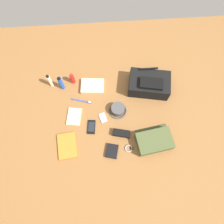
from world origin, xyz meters
The scene contains 16 objects.
ground_plane centered at (0.00, 0.00, -0.01)m, with size 2.64×2.02×0.02m, color brown.
backpack centered at (0.34, 0.22, 0.07)m, with size 0.38×0.28×0.16m.
toiletry_pouch centered at (0.31, -0.27, 0.04)m, with size 0.29×0.25×0.09m.
bucket_hat centered at (0.05, 0.02, 0.03)m, with size 0.15×0.15×0.07m.
lotion_bottle centered at (-0.52, 0.31, 0.07)m, with size 0.03×0.03×0.15m.
deodorant_spray centered at (-0.42, 0.28, 0.08)m, with size 0.04×0.04×0.16m.
sunscreen_spray centered at (-0.33, 0.33, 0.06)m, with size 0.04×0.04×0.12m.
paperback_novel centered at (-0.37, -0.25, 0.01)m, with size 0.17×0.22×0.02m.
cell_phone centered at (-0.18, -0.11, 0.01)m, with size 0.07×0.12×0.01m.
media_player centered at (-0.08, -0.03, 0.01)m, with size 0.07×0.10×0.01m.
wristwatch centered at (0.11, -0.31, 0.01)m, with size 0.07×0.06×0.01m.
toothbrush centered at (-0.25, 0.13, 0.01)m, with size 0.17×0.06×0.02m.
wallet centered at (-0.02, -0.32, 0.01)m, with size 0.09×0.11×0.02m, color black.
notepad centered at (-0.32, -0.01, 0.01)m, with size 0.11×0.15×0.02m, color beige.
folded_towel centered at (-0.15, 0.26, 0.02)m, with size 0.20×0.14×0.04m, color beige.
sunglasses_case centered at (0.06, -0.18, 0.02)m, with size 0.14×0.06×0.04m, color black.
Camera 1 is at (-0.04, -0.59, 1.59)m, focal length 32.03 mm.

